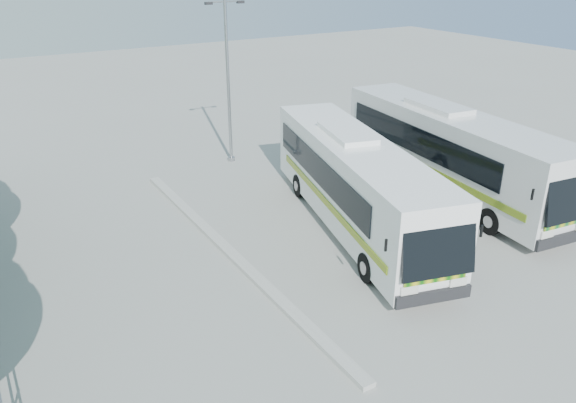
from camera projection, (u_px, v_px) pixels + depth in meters
ground at (313, 260)px, 19.40m from camera, size 100.00×100.00×0.00m
kerb_divider at (228, 250)px, 19.85m from camera, size 0.40×16.00×0.15m
coach_main at (355, 182)px, 21.05m from camera, size 5.37×12.37×3.37m
coach_adjacent at (450, 150)px, 24.22m from camera, size 3.95×12.92×3.53m
lamppost at (228, 75)px, 26.93m from camera, size 1.93×0.23×7.90m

